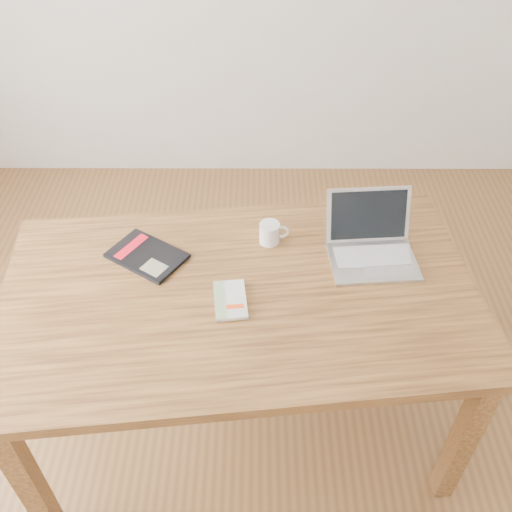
{
  "coord_description": "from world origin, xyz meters",
  "views": [
    {
      "loc": [
        0.02,
        -1.07,
        2.08
      ],
      "look_at": [
        0.02,
        0.26,
        0.85
      ],
      "focal_mm": 40.0,
      "sensor_mm": 36.0,
      "label": 1
    }
  ],
  "objects_px": {
    "white_guidebook": "(230,300)",
    "coffee_mug": "(270,233)",
    "black_guidebook": "(147,256)",
    "laptop": "(371,244)",
    "desk": "(241,310)"
  },
  "relations": [
    {
      "from": "white_guidebook",
      "to": "coffee_mug",
      "type": "relative_size",
      "value": 1.65
    },
    {
      "from": "black_guidebook",
      "to": "laptop",
      "type": "relative_size",
      "value": 0.97
    },
    {
      "from": "black_guidebook",
      "to": "coffee_mug",
      "type": "relative_size",
      "value": 2.86
    },
    {
      "from": "white_guidebook",
      "to": "coffee_mug",
      "type": "distance_m",
      "value": 0.32
    },
    {
      "from": "black_guidebook",
      "to": "laptop",
      "type": "height_order",
      "value": "laptop"
    },
    {
      "from": "white_guidebook",
      "to": "laptop",
      "type": "bearing_deg",
      "value": 19.01
    },
    {
      "from": "white_guidebook",
      "to": "coffee_mug",
      "type": "height_order",
      "value": "coffee_mug"
    },
    {
      "from": "desk",
      "to": "laptop",
      "type": "distance_m",
      "value": 0.5
    },
    {
      "from": "white_guidebook",
      "to": "desk",
      "type": "bearing_deg",
      "value": 48.02
    },
    {
      "from": "white_guidebook",
      "to": "laptop",
      "type": "height_order",
      "value": "laptop"
    },
    {
      "from": "desk",
      "to": "white_guidebook",
      "type": "distance_m",
      "value": 0.11
    },
    {
      "from": "desk",
      "to": "laptop",
      "type": "relative_size",
      "value": 5.24
    },
    {
      "from": "laptop",
      "to": "black_guidebook",
      "type": "bearing_deg",
      "value": 177.16
    },
    {
      "from": "white_guidebook",
      "to": "black_guidebook",
      "type": "distance_m",
      "value": 0.36
    },
    {
      "from": "laptop",
      "to": "desk",
      "type": "bearing_deg",
      "value": -161.97
    }
  ]
}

